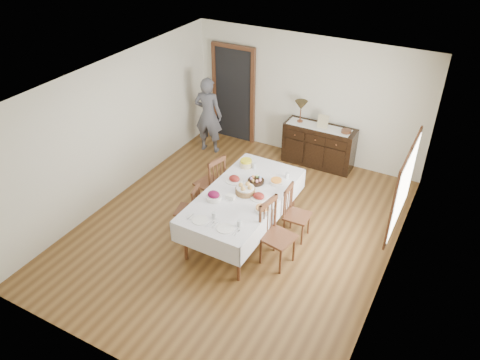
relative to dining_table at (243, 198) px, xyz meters
The scene contains 26 objects.
ground 0.73m from the dining_table, 161.47° to the left, with size 6.00×6.00×0.00m, color brown.
room_shell 1.07m from the dining_table, 121.41° to the left, with size 5.02×6.02×2.65m.
dining_table is the anchor object (origin of this frame).
chair_left_near 0.93m from the dining_table, 157.12° to the right, with size 0.45×0.45×0.90m.
chair_left_far 0.98m from the dining_table, 154.10° to the left, with size 0.53×0.53×1.05m.
chair_right_near 0.85m from the dining_table, 26.08° to the right, with size 0.53×0.53×1.10m.
chair_right_far 0.88m from the dining_table, 24.32° to the left, with size 0.41×0.41×0.95m.
sideboard 2.80m from the dining_table, 83.85° to the left, with size 1.46×0.53×0.88m.
person 3.01m from the dining_table, 132.52° to the left, with size 0.56×0.36×1.79m, color #50515B.
bread_basket 0.16m from the dining_table, 59.78° to the left, with size 0.32×0.32×0.17m.
egg_basket 0.41m from the dining_table, 85.71° to the left, with size 0.28×0.28×0.10m.
ham_platter_a 0.44m from the dining_table, 139.27° to the left, with size 0.32×0.32×0.11m.
ham_platter_b 0.30m from the dining_table, ahead, with size 0.27×0.27×0.11m.
beet_bowl 0.52m from the dining_table, 132.69° to the right, with size 0.24×0.24×0.15m.
carrot_bowl 0.64m from the dining_table, 56.57° to the left, with size 0.22×0.22×0.09m.
pineapple_bowl 0.87m from the dining_table, 114.92° to the left, with size 0.23×0.23×0.13m.
casserole_dish 0.56m from the dining_table, 29.40° to the right, with size 0.24×0.24×0.08m.
butter_dish 0.28m from the dining_table, 118.29° to the right, with size 0.14×0.09×0.07m.
setting_left 0.90m from the dining_table, 102.48° to the right, with size 0.42×0.31×0.10m.
setting_right 0.90m from the dining_table, 74.83° to the right, with size 0.42×0.31×0.10m.
glass_far_a 0.81m from the dining_table, 104.04° to the left, with size 0.06×0.06×0.11m.
glass_far_b 0.89m from the dining_table, 60.57° to the left, with size 0.06×0.06×0.11m.
runner 2.75m from the dining_table, 84.25° to the left, with size 1.30×0.35×0.01m.
table_lamp 2.82m from the dining_table, 93.23° to the left, with size 0.26×0.26×0.46m.
picture_frame 2.76m from the dining_table, 82.74° to the left, with size 0.22×0.08×0.28m.
deco_bowl 2.87m from the dining_table, 73.12° to the left, with size 0.20×0.20×0.06m.
Camera 1 is at (3.05, -5.53, 5.11)m, focal length 35.00 mm.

